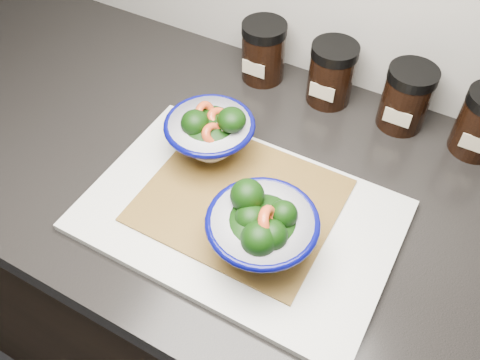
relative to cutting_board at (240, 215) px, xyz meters
The scene contains 9 objects.
cabinet 0.49m from the cutting_board, 43.89° to the left, with size 3.43×0.58×0.86m, color black.
countertop 0.11m from the cutting_board, 43.89° to the left, with size 3.50×0.60×0.04m, color black.
cutting_board is the anchor object (origin of this frame).
bamboo_mat 0.02m from the cutting_board, 117.85° to the left, with size 0.28×0.24×0.00m, color olive.
bowl_left 0.14m from the cutting_board, 140.16° to the left, with size 0.14×0.14×0.10m.
bowl_right 0.09m from the cutting_board, 37.29° to the right, with size 0.15×0.15×0.11m.
spice_jar_a 0.34m from the cutting_board, 111.70° to the left, with size 0.08×0.08×0.11m.
spice_jar_b 0.32m from the cutting_board, 88.46° to the left, with size 0.08×0.08×0.11m.
spice_jar_c 0.35m from the cutting_board, 65.70° to the left, with size 0.08×0.08×0.11m.
Camera 1 is at (0.14, 0.98, 1.51)m, focal length 38.00 mm.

